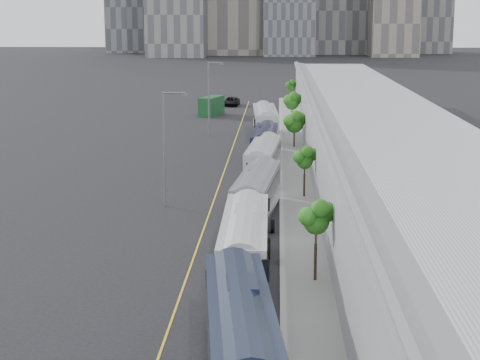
# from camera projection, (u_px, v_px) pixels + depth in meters

# --- Properties ---
(sidewalk) EXTENTS (10.00, 170.00, 0.12)m
(sidewalk) POSITION_uv_depth(u_px,v_px,m) (339.00, 199.00, 67.39)
(sidewalk) COLOR gray
(sidewalk) RESTS_ON ground
(lane_line) EXTENTS (0.12, 160.00, 0.02)m
(lane_line) POSITION_uv_depth(u_px,v_px,m) (215.00, 198.00, 67.88)
(lane_line) COLOR gold
(lane_line) RESTS_ON ground
(depot) EXTENTS (12.45, 160.40, 7.20)m
(depot) POSITION_uv_depth(u_px,v_px,m) (388.00, 159.00, 66.51)
(depot) COLOR gray
(depot) RESTS_ON ground
(bus_1) EXTENTS (4.05, 13.57, 3.91)m
(bus_1) POSITION_uv_depth(u_px,v_px,m) (240.00, 344.00, 33.54)
(bus_1) COLOR black
(bus_1) RESTS_ON ground
(bus_2) EXTENTS (2.94, 13.23, 3.86)m
(bus_2) POSITION_uv_depth(u_px,v_px,m) (245.00, 250.00, 47.12)
(bus_2) COLOR silver
(bus_2) RESTS_ON ground
(bus_3) EXTENTS (3.65, 12.68, 3.66)m
(bus_3) POSITION_uv_depth(u_px,v_px,m) (257.00, 197.00, 61.30)
(bus_3) COLOR slate
(bus_3) RESTS_ON ground
(bus_4) EXTENTS (3.39, 12.55, 3.62)m
(bus_4) POSITION_uv_depth(u_px,v_px,m) (263.00, 163.00, 75.85)
(bus_4) COLOR #ADAFB8
(bus_4) RESTS_ON ground
(bus_5) EXTENTS (2.86, 12.05, 3.50)m
(bus_5) POSITION_uv_depth(u_px,v_px,m) (265.00, 146.00, 86.27)
(bus_5) COLOR black
(bus_5) RESTS_ON ground
(bus_6) EXTENTS (3.52, 13.96, 4.04)m
(bus_6) POSITION_uv_depth(u_px,v_px,m) (265.00, 125.00, 101.42)
(bus_6) COLOR silver
(bus_6) RESTS_ON ground
(tree_1) EXTENTS (1.51, 1.51, 4.58)m
(tree_1) POSITION_uv_depth(u_px,v_px,m) (316.00, 219.00, 45.84)
(tree_1) COLOR black
(tree_1) RESTS_ON ground
(tree_2) EXTENTS (1.42, 1.42, 4.09)m
(tree_2) POSITION_uv_depth(u_px,v_px,m) (305.00, 159.00, 67.61)
(tree_2) COLOR black
(tree_2) RESTS_ON ground
(tree_3) EXTENTS (2.13, 2.13, 4.19)m
(tree_3) POSITION_uv_depth(u_px,v_px,m) (294.00, 121.00, 93.71)
(tree_3) COLOR black
(tree_3) RESTS_ON ground
(tree_4) EXTENTS (2.05, 2.05, 4.59)m
(tree_4) POSITION_uv_depth(u_px,v_px,m) (292.00, 101.00, 112.60)
(tree_4) COLOR black
(tree_4) RESTS_ON ground
(tree_5) EXTENTS (1.45, 1.45, 3.85)m
(tree_5) POSITION_uv_depth(u_px,v_px,m) (291.00, 86.00, 141.89)
(tree_5) COLOR black
(tree_5) RESTS_ON ground
(street_lamp_near) EXTENTS (2.04, 0.22, 9.32)m
(street_lamp_near) POSITION_uv_depth(u_px,v_px,m) (166.00, 141.00, 63.99)
(street_lamp_near) COLOR #59595E
(street_lamp_near) RESTS_ON ground
(street_lamp_far) EXTENTS (2.04, 0.22, 9.51)m
(street_lamp_far) POSITION_uv_depth(u_px,v_px,m) (210.00, 94.00, 102.36)
(street_lamp_far) COLOR #59595E
(street_lamp_far) RESTS_ON ground
(shipping_container) EXTENTS (3.77, 6.36, 2.92)m
(shipping_container) POSITION_uv_depth(u_px,v_px,m) (211.00, 106.00, 124.85)
(shipping_container) COLOR #123B1C
(shipping_container) RESTS_ON ground
(suv) EXTENTS (2.79, 5.55, 1.51)m
(suv) POSITION_uv_depth(u_px,v_px,m) (231.00, 101.00, 138.42)
(suv) COLOR black
(suv) RESTS_ON ground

